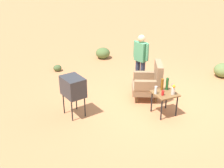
% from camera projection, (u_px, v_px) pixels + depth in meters
% --- Properties ---
extents(ground_plane, '(60.00, 60.00, 0.00)m').
position_uv_depth(ground_plane, '(155.00, 101.00, 7.72)').
color(ground_plane, '#C17A4C').
extents(armchair, '(1.03, 1.04, 1.06)m').
position_uv_depth(armchair, '(150.00, 82.00, 7.66)').
color(armchair, brown).
rests_on(armchair, ground).
extents(side_table, '(0.56, 0.56, 0.59)m').
position_uv_depth(side_table, '(165.00, 96.00, 6.88)').
color(side_table, black).
rests_on(side_table, ground).
extents(tv_on_stand, '(0.68, 0.55, 1.03)m').
position_uv_depth(tv_on_stand, '(73.00, 87.00, 6.73)').
color(tv_on_stand, black).
rests_on(tv_on_stand, ground).
extents(person_standing, '(0.55, 0.32, 1.64)m').
position_uv_depth(person_standing, '(141.00, 58.00, 8.17)').
color(person_standing, '#2D3347').
rests_on(person_standing, ground).
extents(bottle_wine_green, '(0.07, 0.07, 0.32)m').
position_uv_depth(bottle_wine_green, '(167.00, 84.00, 6.96)').
color(bottle_wine_green, '#1E5623').
rests_on(bottle_wine_green, side_table).
extents(soda_can_red, '(0.07, 0.07, 0.12)m').
position_uv_depth(soda_can_red, '(163.00, 93.00, 6.71)').
color(soda_can_red, red).
rests_on(soda_can_red, side_table).
extents(bottle_tall_amber, '(0.07, 0.07, 0.30)m').
position_uv_depth(bottle_tall_amber, '(162.00, 84.00, 6.95)').
color(bottle_tall_amber, brown).
rests_on(bottle_tall_amber, side_table).
extents(bottle_short_clear, '(0.06, 0.06, 0.20)m').
position_uv_depth(bottle_short_clear, '(156.00, 90.00, 6.77)').
color(bottle_short_clear, silver).
rests_on(bottle_short_clear, side_table).
extents(flower_vase, '(0.15, 0.10, 0.27)m').
position_uv_depth(flower_vase, '(173.00, 89.00, 6.72)').
color(flower_vase, silver).
rests_on(flower_vase, side_table).
extents(shrub_near, '(0.29, 0.29, 0.22)m').
position_uv_depth(shrub_near, '(57.00, 68.00, 9.71)').
color(shrub_near, '#475B33').
rests_on(shrub_near, ground).
extents(shrub_far, '(0.60, 0.60, 0.47)m').
position_uv_depth(shrub_far, '(223.00, 70.00, 9.19)').
color(shrub_far, olive).
rests_on(shrub_far, ground).
extents(shrub_lone, '(0.56, 0.56, 0.43)m').
position_uv_depth(shrub_lone, '(103.00, 53.00, 10.88)').
color(shrub_lone, '#516B38').
rests_on(shrub_lone, ground).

